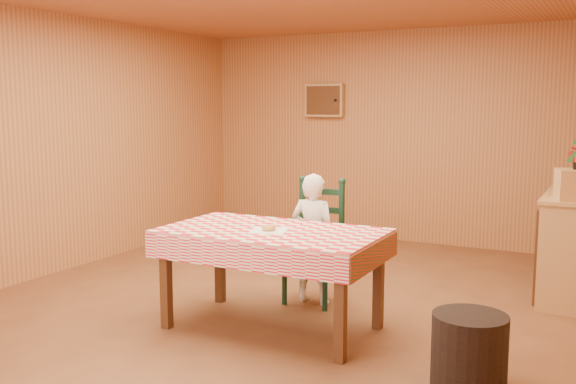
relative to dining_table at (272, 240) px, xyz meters
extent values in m
plane|color=brown|center=(-0.25, 0.53, -0.69)|extent=(6.00, 6.00, 0.00)
cube|color=#B57441|center=(-0.25, 3.53, 0.61)|extent=(5.00, 0.10, 2.60)
cube|color=#B57441|center=(-2.75, 0.53, 0.61)|extent=(0.10, 6.00, 2.60)
cube|color=tan|center=(-1.15, 3.47, 1.06)|extent=(0.52, 0.08, 0.42)
cube|color=#512D15|center=(-1.15, 3.43, 1.06)|extent=(0.46, 0.02, 0.36)
sphere|color=black|center=(-0.97, 3.41, 1.06)|extent=(0.04, 0.04, 0.04)
cube|color=#512D15|center=(0.00, 0.00, 0.03)|extent=(1.60, 0.90, 0.06)
cube|color=#512D15|center=(-0.72, -0.37, -0.34)|extent=(0.07, 0.07, 0.69)
cube|color=#512D15|center=(0.72, -0.37, -0.34)|extent=(0.07, 0.07, 0.69)
cube|color=#512D15|center=(-0.72, 0.37, -0.34)|extent=(0.07, 0.07, 0.69)
cube|color=#512D15|center=(0.72, 0.37, -0.34)|extent=(0.07, 0.07, 0.69)
cube|color=red|center=(0.00, 0.00, 0.07)|extent=(1.64, 0.94, 0.02)
cube|color=red|center=(0.00, -0.47, -0.03)|extent=(1.64, 0.02, 0.18)
cube|color=red|center=(0.00, 0.47, -0.03)|extent=(1.64, 0.02, 0.18)
cube|color=#2E5F2B|center=(-0.82, 0.00, -0.03)|extent=(0.02, 0.94, 0.18)
cube|color=#2E5F2B|center=(0.82, 0.00, -0.03)|extent=(0.02, 0.94, 0.18)
cube|color=black|center=(0.00, 0.73, -0.26)|extent=(0.44, 0.40, 0.04)
cylinder|color=black|center=(-0.19, 0.56, -0.48)|extent=(0.04, 0.04, 0.41)
cylinder|color=black|center=(0.19, 0.56, -0.48)|extent=(0.04, 0.04, 0.41)
cylinder|color=black|center=(-0.19, 0.90, -0.48)|extent=(0.04, 0.04, 0.41)
cylinder|color=black|center=(0.19, 0.90, -0.48)|extent=(0.04, 0.04, 0.41)
cylinder|color=black|center=(-0.19, 0.90, 0.06)|extent=(0.05, 0.05, 0.60)
sphere|color=black|center=(-0.19, 0.90, 0.36)|extent=(0.06, 0.06, 0.06)
cylinder|color=black|center=(0.19, 0.90, 0.06)|extent=(0.05, 0.05, 0.60)
sphere|color=black|center=(0.19, 0.90, 0.36)|extent=(0.06, 0.06, 0.06)
cube|color=black|center=(0.00, 0.90, -0.06)|extent=(0.38, 0.03, 0.05)
cube|color=black|center=(0.00, 0.90, 0.10)|extent=(0.38, 0.03, 0.05)
cube|color=black|center=(0.00, 0.90, 0.26)|extent=(0.38, 0.03, 0.05)
imported|color=white|center=(0.00, 0.73, -0.13)|extent=(0.41, 0.27, 1.12)
cube|color=white|center=(0.00, -0.05, 0.08)|extent=(0.32, 0.32, 0.00)
torus|color=#C78847|center=(0.00, -0.05, 0.10)|extent=(0.13, 0.13, 0.04)
cube|color=tan|center=(1.99, 1.92, -0.24)|extent=(0.50, 1.20, 0.90)
cube|color=#512D15|center=(1.73, 1.92, -0.24)|extent=(0.02, 1.20, 0.80)
cube|color=tan|center=(1.99, 1.52, 0.37)|extent=(0.37, 0.37, 0.25)
sphere|color=#A4110F|center=(1.92, 2.22, 0.54)|extent=(0.04, 0.04, 0.04)
cylinder|color=black|center=(1.56, -0.35, -0.46)|extent=(0.59, 0.59, 0.45)
camera|label=1|loc=(2.30, -4.14, 1.03)|focal=40.00mm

